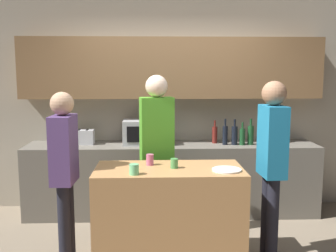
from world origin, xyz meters
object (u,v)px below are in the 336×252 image
object	(u,v)px
bottle_2	(235,135)
plate_on_island	(227,170)
potted_plant	(272,127)
person_right	(64,164)
cup_1	(174,163)
bottle_0	(215,134)
bottle_3	(242,136)
cup_0	(134,169)
toaster	(83,137)
person_center	(157,142)
microwave	(144,132)
bottle_1	(225,135)
cup_2	(150,160)
bottle_4	(251,135)
person_left	(272,155)

from	to	relation	value
bottle_2	plate_on_island	xyz separation A→B (m)	(-0.36, -1.39, -0.08)
potted_plant	person_right	bearing A→B (deg)	-149.88
bottle_2	cup_1	bearing A→B (deg)	-122.47
bottle_0	bottle_3	distance (m)	0.35
plate_on_island	cup_0	size ratio (longest dim) A/B	2.84
toaster	cup_1	xyz separation A→B (m)	(1.06, -1.39, -0.01)
bottle_3	person_center	bearing A→B (deg)	-147.57
bottle_2	person_right	bearing A→B (deg)	-145.80
microwave	cup_1	world-z (taller)	microwave
bottle_1	bottle_3	distance (m)	0.21
cup_2	toaster	bearing A→B (deg)	123.59
bottle_2	bottle_3	distance (m)	0.10
bottle_4	person_right	size ratio (longest dim) A/B	0.20
bottle_1	bottle_2	world-z (taller)	bottle_1
bottle_4	cup_1	bearing A→B (deg)	-128.37
bottle_2	cup_0	xyz separation A→B (m)	(-1.17, -1.49, -0.04)
toaster	cup_0	size ratio (longest dim) A/B	2.84
potted_plant	bottle_2	distance (m)	0.51
toaster	cup_0	world-z (taller)	toaster
bottle_1	cup_1	world-z (taller)	bottle_1
bottle_3	person_left	bearing A→B (deg)	-90.09
person_left	cup_0	bearing A→B (deg)	99.28
bottle_4	microwave	bearing A→B (deg)	175.46
bottle_3	plate_on_island	bearing A→B (deg)	-108.14
bottle_0	cup_0	xyz separation A→B (m)	(-0.94, -1.61, -0.03)
bottle_3	cup_0	distance (m)	1.94
potted_plant	person_center	world-z (taller)	person_center
cup_1	person_center	world-z (taller)	person_center
toaster	bottle_4	bearing A→B (deg)	-2.93
cup_2	bottle_2	bearing A→B (deg)	48.10
bottle_1	person_center	size ratio (longest dim) A/B	0.18
cup_1	cup_2	size ratio (longest dim) A/B	0.85
toaster	bottle_0	world-z (taller)	bottle_0
bottle_3	cup_2	size ratio (longest dim) A/B	2.73
bottle_3	person_center	xyz separation A→B (m)	(-1.06, -0.67, 0.06)
bottle_0	bottle_1	bearing A→B (deg)	-46.01
microwave	person_center	bearing A→B (deg)	-79.47
cup_1	person_center	bearing A→B (deg)	104.57
toaster	cup_1	bearing A→B (deg)	-52.62
bottle_1	person_left	distance (m)	1.26
microwave	plate_on_island	size ratio (longest dim) A/B	2.00
person_right	bottle_3	bearing A→B (deg)	124.95
plate_on_island	toaster	bearing A→B (deg)	135.44
toaster	bottle_0	size ratio (longest dim) A/B	0.89
bottle_0	cup_0	world-z (taller)	bottle_0
toaster	bottle_4	world-z (taller)	bottle_4
potted_plant	bottle_0	distance (m)	0.73
bottle_4	person_left	bearing A→B (deg)	-95.03
toaster	bottle_3	size ratio (longest dim) A/B	0.92
bottle_3	cup_0	size ratio (longest dim) A/B	3.08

